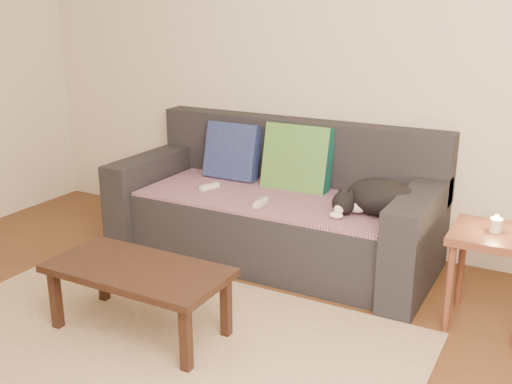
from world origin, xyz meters
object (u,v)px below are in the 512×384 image
cat (378,198)px  wii_remote_b (261,203)px  sofa (276,211)px  wii_remote_a (209,187)px  side_table (493,249)px  coffee_table (138,275)px

cat → wii_remote_b: 0.71m
sofa → wii_remote_a: 0.47m
side_table → sofa: bearing=167.6°
cat → side_table: bearing=-14.2°
sofa → wii_remote_b: sofa is taller
cat → side_table: cat is taller
wii_remote_b → side_table: (1.35, -0.02, -0.03)m
side_table → wii_remote_a: bearing=175.0°
side_table → coffee_table: 1.80m
cat → coffee_table: (-0.86, -1.13, -0.22)m
sofa → coffee_table: size_ratio=2.28×
side_table → coffee_table: (-1.54, -0.94, -0.11)m
side_table → coffee_table: size_ratio=0.57×
side_table → cat: bearing=163.8°
sofa → wii_remote_a: sofa is taller
wii_remote_a → coffee_table: bearing=-149.1°
wii_remote_a → sofa: bearing=-54.3°
cat → wii_remote_a: bearing=-176.3°
sofa → wii_remote_a: bearing=-161.1°
wii_remote_b → coffee_table: 0.98m
wii_remote_b → wii_remote_a: bearing=69.1°
sofa → side_table: sofa is taller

